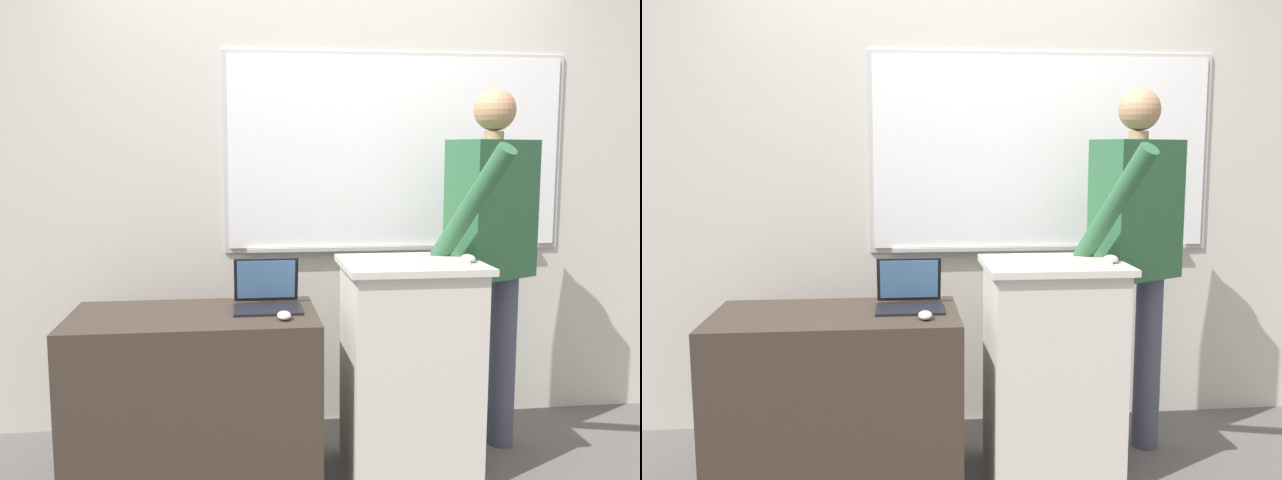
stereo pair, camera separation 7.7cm
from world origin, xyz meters
The scene contains 8 objects.
back_wall centered at (0.01, 1.16, 1.48)m, with size 6.40×0.17×2.96m.
lectern_podium centered at (0.36, 0.44, 0.50)m, with size 0.62×0.51×0.99m.
side_desk centered at (-0.61, 0.48, 0.38)m, with size 1.08×0.60×0.77m.
person_presenter centered at (0.79, 0.62, 1.02)m, with size 0.60×0.71×1.77m.
laptop centered at (-0.28, 0.56, 0.84)m, with size 0.30×0.28×0.22m.
wireless_keyboard centered at (0.39, 0.38, 1.00)m, with size 0.39×0.15×0.02m.
computer_mouse_by_laptop centered at (-0.22, 0.33, 0.79)m, with size 0.06×0.10×0.03m.
computer_mouse_by_keyboard centered at (0.60, 0.39, 1.01)m, with size 0.06×0.10×0.03m.
Camera 2 is at (-0.34, -2.47, 1.48)m, focal length 38.00 mm.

